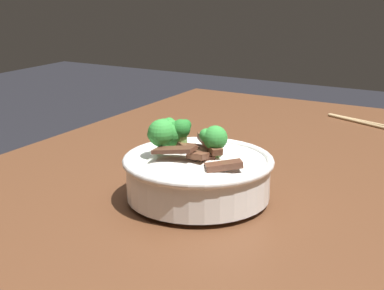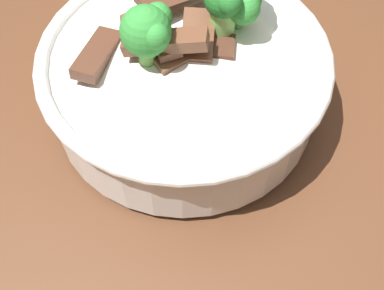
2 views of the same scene
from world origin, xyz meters
name	(u,v)px [view 2 (image 2 of 2)]	position (x,y,z in m)	size (l,w,h in m)	color
rice_bowl	(186,70)	(-0.15, 0.08, 0.84)	(0.23, 0.23, 0.13)	white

